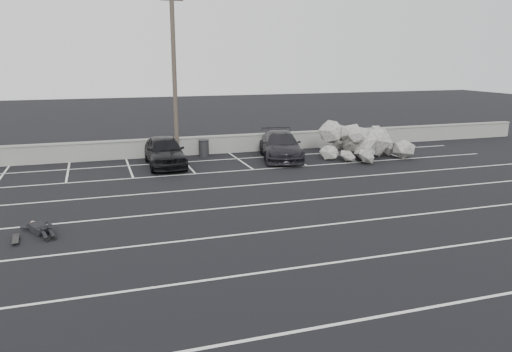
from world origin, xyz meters
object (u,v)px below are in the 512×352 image
object	(u,v)px
utility_pole	(174,75)
person	(38,225)
car_left	(165,151)
riprap_pile	(368,146)
car_right	(281,146)
trash_bin	(204,148)
skateboard	(16,240)

from	to	relation	value
utility_pole	person	bearing A→B (deg)	-120.56
car_left	riprap_pile	size ratio (longest dim) A/B	0.84
car_right	utility_pole	xyz separation A→B (m)	(-5.52, 1.98, 3.89)
car_left	car_right	distance (m)	6.47
utility_pole	person	world-z (taller)	utility_pole
car_left	utility_pole	distance (m)	4.38
car_right	trash_bin	size ratio (longest dim) A/B	5.35
trash_bin	person	xyz separation A→B (m)	(-7.95, -10.90, -0.26)
riprap_pile	skateboard	bearing A→B (deg)	-153.29
car_left	trash_bin	size ratio (longest dim) A/B	4.83
car_right	riprap_pile	size ratio (longest dim) A/B	0.93
person	car_right	bearing A→B (deg)	13.36
utility_pole	car_right	bearing A→B (deg)	-19.75
riprap_pile	utility_pole	bearing A→B (deg)	164.92
car_right	trash_bin	xyz separation A→B (m)	(-3.96, 2.05, -0.26)
utility_pole	riprap_pile	size ratio (longest dim) A/B	1.64
riprap_pile	skateboard	size ratio (longest dim) A/B	7.56
person	skateboard	world-z (taller)	person
car_right	skateboard	xyz separation A→B (m)	(-12.48, -9.68, -0.68)
trash_bin	riprap_pile	bearing A→B (deg)	-17.94
car_left	person	xyz separation A→B (m)	(-5.44, -8.95, -0.56)
car_left	car_right	size ratio (longest dim) A/B	0.90
utility_pole	person	distance (m)	13.32
trash_bin	riprap_pile	world-z (taller)	riprap_pile
utility_pole	skateboard	bearing A→B (deg)	-120.84
car_right	utility_pole	world-z (taller)	utility_pole
person	skateboard	bearing A→B (deg)	-147.54
person	skateboard	xyz separation A→B (m)	(-0.57, -0.84, -0.16)
car_left	person	bearing A→B (deg)	-120.72
car_right	trash_bin	world-z (taller)	car_right
car_right	person	world-z (taller)	car_right
trash_bin	riprap_pile	size ratio (longest dim) A/B	0.17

